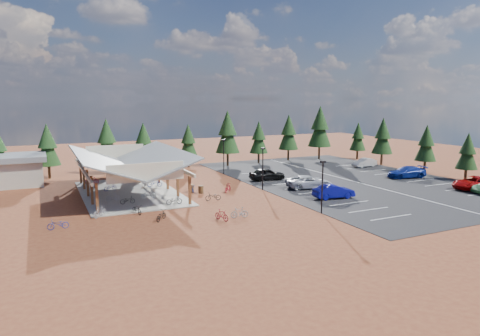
% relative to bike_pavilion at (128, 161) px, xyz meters
% --- Properties ---
extents(ground, '(140.00, 140.00, 0.00)m').
position_rel_bike_pavilion_xyz_m(ground, '(10.00, -7.00, -3.82)').
color(ground, '#5F2919').
rests_on(ground, ground).
extents(asphalt_lot, '(27.00, 44.00, 0.04)m').
position_rel_bike_pavilion_xyz_m(asphalt_lot, '(28.50, -4.00, -3.80)').
color(asphalt_lot, black).
rests_on(asphalt_lot, ground).
extents(concrete_pad, '(10.60, 18.60, 0.10)m').
position_rel_bike_pavilion_xyz_m(concrete_pad, '(0.00, 0.00, -3.77)').
color(concrete_pad, gray).
rests_on(concrete_pad, ground).
extents(bike_pavilion, '(11.65, 19.40, 4.97)m').
position_rel_bike_pavilion_xyz_m(bike_pavilion, '(0.00, 0.00, 0.00)').
color(bike_pavilion, '#542618').
rests_on(bike_pavilion, concrete_pad).
extents(lamp_post_0, '(0.50, 0.25, 5.14)m').
position_rel_bike_pavilion_xyz_m(lamp_post_0, '(15.00, -17.00, -0.85)').
color(lamp_post_0, black).
rests_on(lamp_post_0, ground).
extents(lamp_post_1, '(0.50, 0.25, 5.14)m').
position_rel_bike_pavilion_xyz_m(lamp_post_1, '(15.00, -5.00, -0.85)').
color(lamp_post_1, black).
rests_on(lamp_post_1, ground).
extents(lamp_post_2, '(0.50, 0.25, 5.14)m').
position_rel_bike_pavilion_xyz_m(lamp_post_2, '(15.00, 7.00, -0.85)').
color(lamp_post_2, black).
rests_on(lamp_post_2, ground).
extents(trash_bin_0, '(0.60, 0.60, 0.90)m').
position_rel_bike_pavilion_xyz_m(trash_bin_0, '(7.57, -3.58, -3.37)').
color(trash_bin_0, '#4E351B').
rests_on(trash_bin_0, ground).
extents(trash_bin_1, '(0.60, 0.60, 0.90)m').
position_rel_bike_pavilion_xyz_m(trash_bin_1, '(6.73, -2.59, -3.37)').
color(trash_bin_1, '#4E351B').
rests_on(trash_bin_1, ground).
extents(pine_1, '(3.27, 3.27, 7.62)m').
position_rel_bike_pavilion_xyz_m(pine_1, '(-8.20, 14.30, 0.83)').
color(pine_1, '#382314').
rests_on(pine_1, ground).
extents(pine_2, '(3.49, 3.49, 8.13)m').
position_rel_bike_pavilion_xyz_m(pine_2, '(-0.22, 15.02, 1.14)').
color(pine_2, '#382314').
rests_on(pine_2, ground).
extents(pine_3, '(3.19, 3.19, 7.42)m').
position_rel_bike_pavilion_xyz_m(pine_3, '(5.24, 15.33, 0.70)').
color(pine_3, '#382314').
rests_on(pine_3, ground).
extents(pine_4, '(2.99, 2.99, 6.96)m').
position_rel_bike_pavilion_xyz_m(pine_4, '(12.50, 15.66, 0.42)').
color(pine_4, '#382314').
rests_on(pine_4, ground).
extents(pine_5, '(3.92, 3.92, 9.12)m').
position_rel_bike_pavilion_xyz_m(pine_5, '(18.70, 14.06, 1.75)').
color(pine_5, '#382314').
rests_on(pine_5, ground).
extents(pine_6, '(3.10, 3.10, 7.22)m').
position_rel_bike_pavilion_xyz_m(pine_6, '(24.82, 14.74, 0.58)').
color(pine_6, '#382314').
rests_on(pine_6, ground).
extents(pine_7, '(3.53, 3.53, 8.23)m').
position_rel_bike_pavilion_xyz_m(pine_7, '(31.18, 15.42, 1.20)').
color(pine_7, '#382314').
rests_on(pine_7, ground).
extents(pine_8, '(4.18, 4.18, 9.73)m').
position_rel_bike_pavilion_xyz_m(pine_8, '(37.11, 14.32, 2.12)').
color(pine_8, '#382314').
rests_on(pine_8, ground).
extents(pine_10, '(2.79, 2.79, 6.50)m').
position_rel_bike_pavilion_xyz_m(pine_10, '(42.80, -11.32, 0.14)').
color(pine_10, '#382314').
rests_on(pine_10, ground).
extents(pine_11, '(3.07, 3.07, 7.16)m').
position_rel_bike_pavilion_xyz_m(pine_11, '(43.16, -4.15, 0.54)').
color(pine_11, '#382314').
rests_on(pine_11, ground).
extents(pine_12, '(3.39, 3.39, 7.89)m').
position_rel_bike_pavilion_xyz_m(pine_12, '(42.50, 4.17, 1.00)').
color(pine_12, '#382314').
rests_on(pine_12, ground).
extents(pine_13, '(2.89, 2.89, 6.73)m').
position_rel_bike_pavilion_xyz_m(pine_13, '(43.52, 11.40, 0.28)').
color(pine_13, '#382314').
rests_on(pine_13, ground).
extents(bike_0, '(1.53, 0.54, 0.80)m').
position_rel_bike_pavilion_xyz_m(bike_0, '(-1.26, -5.52, -3.32)').
color(bike_0, black).
rests_on(bike_0, concrete_pad).
extents(bike_1, '(1.53, 0.55, 0.90)m').
position_rel_bike_pavilion_xyz_m(bike_1, '(-2.47, -3.42, -3.27)').
color(bike_1, '#97989F').
rests_on(bike_1, concrete_pad).
extents(bike_2, '(1.67, 1.01, 0.83)m').
position_rel_bike_pavilion_xyz_m(bike_2, '(-1.88, 2.01, -3.31)').
color(bike_2, navy).
rests_on(bike_2, concrete_pad).
extents(bike_3, '(1.76, 0.74, 1.02)m').
position_rel_bike_pavilion_xyz_m(bike_3, '(-3.42, 6.92, -3.21)').
color(bike_3, maroon).
rests_on(bike_3, concrete_pad).
extents(bike_4, '(1.69, 0.61, 0.88)m').
position_rel_bike_pavilion_xyz_m(bike_4, '(3.08, -7.80, -3.28)').
color(bike_4, black).
rests_on(bike_4, concrete_pad).
extents(bike_5, '(1.70, 0.56, 1.01)m').
position_rel_bike_pavilion_xyz_m(bike_5, '(1.34, -3.96, -3.22)').
color(bike_5, '#A0A5A9').
rests_on(bike_5, concrete_pad).
extents(bike_6, '(1.88, 0.96, 0.94)m').
position_rel_bike_pavilion_xyz_m(bike_6, '(3.49, 1.96, -3.25)').
color(bike_6, navy).
rests_on(bike_6, concrete_pad).
extents(bike_7, '(1.75, 0.88, 1.01)m').
position_rel_bike_pavilion_xyz_m(bike_7, '(3.34, 5.65, -3.22)').
color(bike_7, maroon).
rests_on(bike_7, concrete_pad).
extents(bike_8, '(1.05, 1.79, 0.89)m').
position_rel_bike_pavilion_xyz_m(bike_8, '(-1.15, -9.59, -3.38)').
color(bike_8, black).
rests_on(bike_8, ground).
extents(bike_9, '(1.65, 1.59, 1.07)m').
position_rel_bike_pavilion_xyz_m(bike_9, '(-4.49, -9.27, -3.29)').
color(bike_9, gray).
rests_on(bike_9, ground).
extents(bike_10, '(1.76, 0.67, 0.91)m').
position_rel_bike_pavilion_xyz_m(bike_10, '(-8.22, -11.66, -3.37)').
color(bike_10, navy).
rests_on(bike_10, ground).
extents(bike_11, '(1.05, 1.76, 1.02)m').
position_rel_bike_pavilion_xyz_m(bike_11, '(5.36, -15.10, -3.31)').
color(bike_11, maroon).
rests_on(bike_11, ground).
extents(bike_12, '(1.64, 1.76, 0.94)m').
position_rel_bike_pavilion_xyz_m(bike_12, '(0.37, -12.79, -3.35)').
color(bike_12, black).
rests_on(bike_12, ground).
extents(bike_13, '(1.75, 0.77, 1.02)m').
position_rel_bike_pavilion_xyz_m(bike_13, '(7.20, -14.99, -3.31)').
color(bike_13, gray).
rests_on(bike_13, ground).
extents(bike_14, '(0.71, 1.73, 0.89)m').
position_rel_bike_pavilion_xyz_m(bike_14, '(6.75, -2.66, -3.38)').
color(bike_14, navy).
rests_on(bike_14, ground).
extents(bike_15, '(1.58, 1.55, 1.04)m').
position_rel_bike_pavilion_xyz_m(bike_15, '(10.66, -4.39, -3.31)').
color(bike_15, maroon).
rests_on(bike_15, ground).
extents(bike_16, '(1.78, 0.79, 0.90)m').
position_rel_bike_pavilion_xyz_m(bike_16, '(7.53, -7.55, -3.37)').
color(bike_16, black).
rests_on(bike_16, ground).
extents(car_1, '(4.78, 2.14, 1.52)m').
position_rel_bike_pavilion_xyz_m(car_1, '(19.95, -12.40, -3.02)').
color(car_1, '#090C7A').
rests_on(car_1, asphalt_lot).
extents(car_2, '(5.99, 3.57, 1.56)m').
position_rel_bike_pavilion_xyz_m(car_2, '(20.59, -6.68, -3.00)').
color(car_2, '#B2B3BB').
rests_on(car_2, asphalt_lot).
extents(car_4, '(5.04, 2.49, 1.65)m').
position_rel_bike_pavilion_xyz_m(car_4, '(18.47, 0.18, -2.96)').
color(car_4, black).
rests_on(car_4, asphalt_lot).
extents(car_6, '(5.68, 2.69, 1.57)m').
position_rel_bike_pavilion_xyz_m(car_6, '(38.39, -15.78, -3.00)').
color(car_6, '#A00707').
rests_on(car_6, asphalt_lot).
extents(car_7, '(5.82, 3.20, 1.60)m').
position_rel_bike_pavilion_xyz_m(car_7, '(36.89, -6.65, -2.99)').
color(car_7, navy).
rests_on(car_7, asphalt_lot).
extents(car_9, '(4.33, 1.79, 1.40)m').
position_rel_bike_pavilion_xyz_m(car_9, '(38.20, 3.42, -3.09)').
color(car_9, '#B7B7B7').
rests_on(car_9, asphalt_lot).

